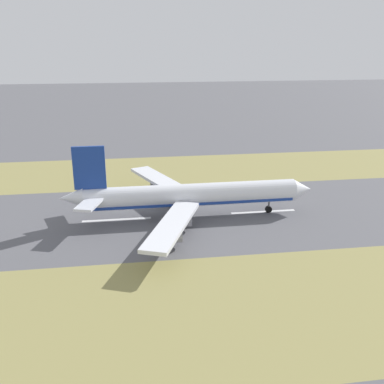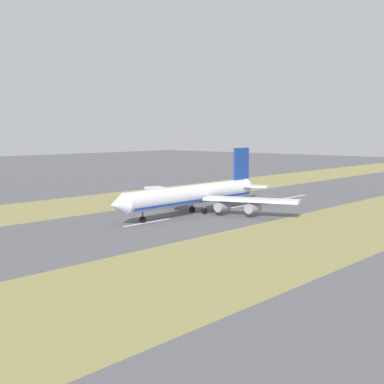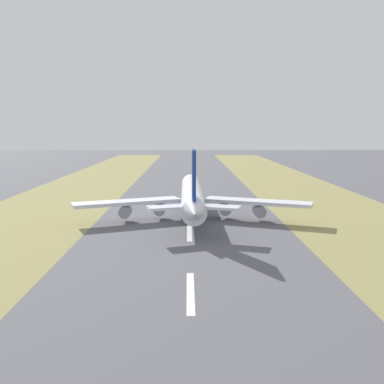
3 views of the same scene
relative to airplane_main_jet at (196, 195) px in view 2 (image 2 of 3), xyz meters
name	(u,v)px [view 2 (image 2 of 3)]	position (x,y,z in m)	size (l,w,h in m)	color
ground_plane	(198,214)	(-0.85, 0.12, -6.02)	(800.00, 800.00, 0.00)	#56565B
grass_median_west	(328,231)	(-45.85, 0.12, -6.02)	(40.00, 600.00, 0.01)	olive
grass_median_east	(107,201)	(44.15, 0.12, -6.02)	(40.00, 600.00, 0.01)	olive
centreline_dash_near	(294,197)	(-0.85, -58.09, -6.01)	(1.20, 18.00, 0.01)	silver
centreline_dash_mid	(233,208)	(-0.85, -18.09, -6.01)	(1.20, 18.00, 0.01)	silver
centreline_dash_far	(148,222)	(-0.85, 21.91, -6.01)	(1.20, 18.00, 0.01)	silver
airplane_main_jet	(196,195)	(0.00, 0.00, 0.00)	(64.13, 67.03, 20.20)	silver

